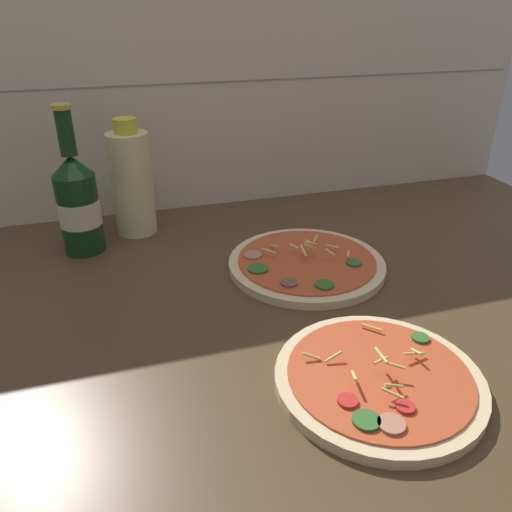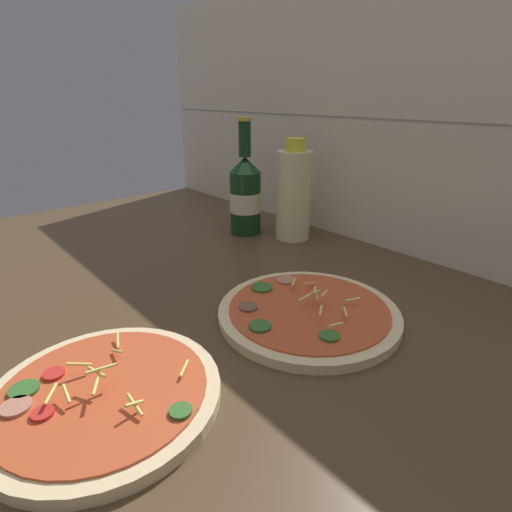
{
  "view_description": "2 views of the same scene",
  "coord_description": "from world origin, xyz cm",
  "px_view_note": "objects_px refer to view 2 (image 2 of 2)",
  "views": [
    {
      "loc": [
        -19.12,
        -63.41,
        45.77
      ],
      "look_at": [
        1.41,
        4.46,
        9.02
      ],
      "focal_mm": 35.0,
      "sensor_mm": 36.0,
      "label": 1
    },
    {
      "loc": [
        47.6,
        -32.25,
        34.79
      ],
      "look_at": [
        2.43,
        7.4,
        10.31
      ],
      "focal_mm": 28.0,
      "sensor_mm": 36.0,
      "label": 2
    }
  ],
  "objects_px": {
    "pizza_far": "(308,312)",
    "oil_bottle": "(294,194)",
    "pizza_near": "(104,395)",
    "beer_bottle": "(245,194)"
  },
  "relations": [
    {
      "from": "pizza_near",
      "to": "oil_bottle",
      "type": "relative_size",
      "value": 1.12
    },
    {
      "from": "pizza_far",
      "to": "beer_bottle",
      "type": "relative_size",
      "value": 1.02
    },
    {
      "from": "pizza_near",
      "to": "beer_bottle",
      "type": "xyz_separation_m",
      "value": [
        -0.35,
        0.5,
        0.09
      ]
    },
    {
      "from": "beer_bottle",
      "to": "oil_bottle",
      "type": "bearing_deg",
      "value": 30.25
    },
    {
      "from": "pizza_far",
      "to": "oil_bottle",
      "type": "xyz_separation_m",
      "value": [
        -0.28,
        0.25,
        0.1
      ]
    },
    {
      "from": "pizza_near",
      "to": "oil_bottle",
      "type": "height_order",
      "value": "oil_bottle"
    },
    {
      "from": "pizza_near",
      "to": "beer_bottle",
      "type": "relative_size",
      "value": 0.95
    },
    {
      "from": "oil_bottle",
      "to": "pizza_far",
      "type": "bearing_deg",
      "value": -42.36
    },
    {
      "from": "pizza_near",
      "to": "oil_bottle",
      "type": "xyz_separation_m",
      "value": [
        -0.25,
        0.56,
        0.1
      ]
    },
    {
      "from": "pizza_near",
      "to": "pizza_far",
      "type": "distance_m",
      "value": 0.31
    }
  ]
}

